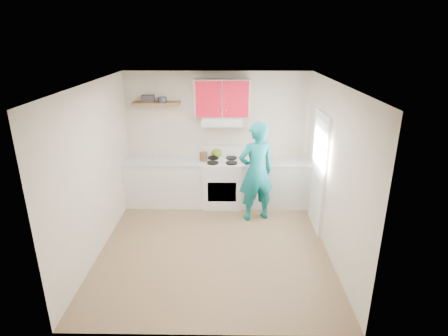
{
  "coord_description": "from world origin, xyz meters",
  "views": [
    {
      "loc": [
        0.24,
        -5.21,
        3.26
      ],
      "look_at": [
        0.15,
        0.55,
        1.15
      ],
      "focal_mm": 29.52,
      "sensor_mm": 36.0,
      "label": 1
    }
  ],
  "objects_px": {
    "stove": "(222,183)",
    "kettle": "(217,153)",
    "tin": "(162,100)",
    "person": "(256,172)",
    "crock": "(204,157)"
  },
  "relations": [
    {
      "from": "tin",
      "to": "kettle",
      "type": "height_order",
      "value": "tin"
    },
    {
      "from": "stove",
      "to": "kettle",
      "type": "xyz_separation_m",
      "value": [
        -0.12,
        0.24,
        0.55
      ]
    },
    {
      "from": "tin",
      "to": "kettle",
      "type": "relative_size",
      "value": 0.75
    },
    {
      "from": "tin",
      "to": "kettle",
      "type": "xyz_separation_m",
      "value": [
        1.01,
        0.11,
        -1.08
      ]
    },
    {
      "from": "stove",
      "to": "crock",
      "type": "relative_size",
      "value": 4.91
    },
    {
      "from": "person",
      "to": "tin",
      "type": "bearing_deg",
      "value": -42.09
    },
    {
      "from": "stove",
      "to": "tin",
      "type": "relative_size",
      "value": 5.67
    },
    {
      "from": "stove",
      "to": "person",
      "type": "relative_size",
      "value": 0.5
    },
    {
      "from": "stove",
      "to": "crock",
      "type": "height_order",
      "value": "crock"
    },
    {
      "from": "stove",
      "to": "person",
      "type": "height_order",
      "value": "person"
    },
    {
      "from": "kettle",
      "to": "stove",
      "type": "bearing_deg",
      "value": -76.15
    },
    {
      "from": "tin",
      "to": "person",
      "type": "relative_size",
      "value": 0.09
    },
    {
      "from": "stove",
      "to": "crock",
      "type": "xyz_separation_m",
      "value": [
        -0.37,
        0.01,
        0.53
      ]
    },
    {
      "from": "stove",
      "to": "crock",
      "type": "bearing_deg",
      "value": 177.95
    },
    {
      "from": "kettle",
      "to": "crock",
      "type": "xyz_separation_m",
      "value": [
        -0.25,
        -0.23,
        -0.02
      ]
    }
  ]
}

